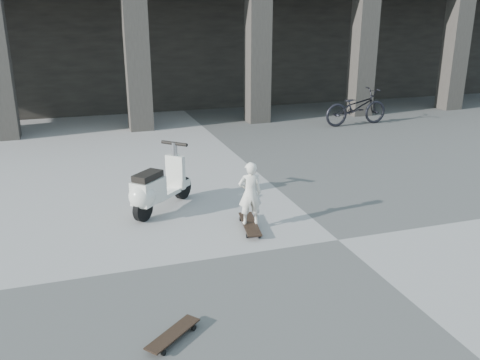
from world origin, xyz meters
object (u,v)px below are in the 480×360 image
object	(u,v)px
scooter	(154,190)
longboard	(250,224)
skateboard_spare	(173,334)
bicycle	(356,107)
child	(250,193)

from	to	relation	value
scooter	longboard	bearing A→B (deg)	-83.64
skateboard_spare	bicycle	bearing A→B (deg)	10.71
longboard	scooter	world-z (taller)	scooter
skateboard_spare	bicycle	size ratio (longest dim) A/B	0.32
scooter	skateboard_spare	bearing A→B (deg)	-140.97
skateboard_spare	bicycle	distance (m)	11.36
longboard	bicycle	distance (m)	8.41
child	bicycle	distance (m)	8.40
longboard	bicycle	bearing A→B (deg)	-31.94
skateboard_spare	child	world-z (taller)	child
child	bicycle	xyz separation A→B (m)	(5.54, 6.31, -0.06)
child	bicycle	world-z (taller)	child
skateboard_spare	scooter	xyz separation A→B (m)	(0.36, 3.50, 0.38)
scooter	child	bearing A→B (deg)	-83.64
longboard	bicycle	world-z (taller)	bicycle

